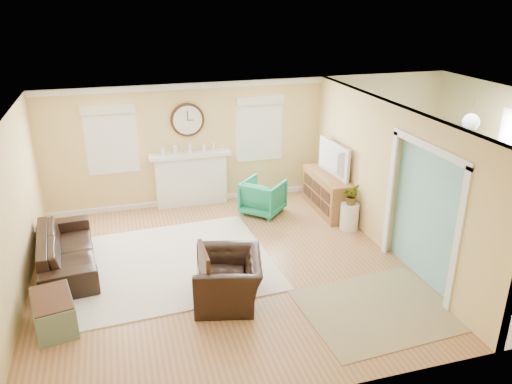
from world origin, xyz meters
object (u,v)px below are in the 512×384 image
eames_chair (228,279)px  credenza (328,193)px  sofa (67,250)px  dining_table (444,210)px  green_chair (263,197)px

eames_chair → credenza: bearing=147.4°
sofa → eames_chair: size_ratio=1.97×
sofa → eames_chair: 2.91m
sofa → dining_table: (6.98, -0.40, 0.03)m
green_chair → eames_chair: bearing=108.2°
eames_chair → green_chair: (1.42, 2.91, 0.00)m
dining_table → eames_chair: bearing=92.8°
green_chair → credenza: credenza is taller
credenza → dining_table: 2.31m
sofa → eames_chair: bearing=-130.6°
sofa → green_chair: size_ratio=2.76×
dining_table → green_chair: bearing=50.4°
sofa → eames_chair: eames_chair is taller
dining_table → sofa: bearing=73.9°
eames_chair → dining_table: (4.62, 1.29, -0.01)m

